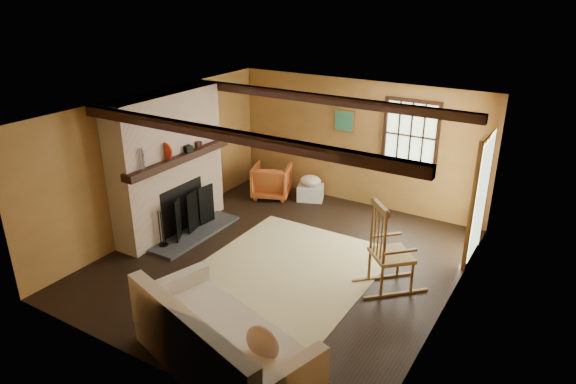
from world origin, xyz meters
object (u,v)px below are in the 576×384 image
Objects in this scene: rocking_chair at (389,252)px; laundry_basket at (310,193)px; armchair at (272,181)px; sofa at (219,347)px; fireplace at (169,170)px.

rocking_chair reaches higher than laundry_basket.
laundry_basket is 0.68× the size of armchair.
sofa is at bearing -72.66° from laundry_basket.
sofa is at bearing -39.61° from fireplace.
fireplace is 1.82× the size of rocking_chair.
fireplace is 4.80× the size of laundry_basket.
sofa reaches higher than laundry_basket.
sofa is (2.92, -2.41, -0.77)m from fireplace.
sofa is 3.37× the size of armchair.
rocking_chair is 3.32m from laundry_basket.
fireplace is 2.92m from laundry_basket.
fireplace is at bearing 156.84° from sofa.
fireplace is 2.35m from armchair.
armchair is (-2.25, 4.53, 0.00)m from sofa.
sofa is 5.02m from laundry_basket.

